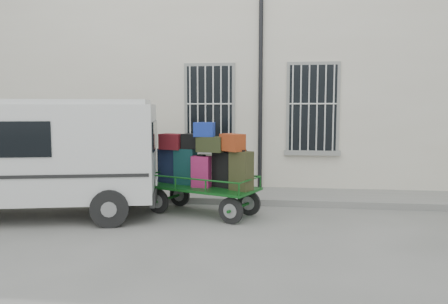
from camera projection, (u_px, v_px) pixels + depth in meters
name	position (u px, v px, depth m)	size (l,w,h in m)	color
ground	(206.00, 219.00, 8.84)	(80.00, 80.00, 0.00)	#61615D
building	(234.00, 85.00, 13.97)	(24.00, 5.15, 6.00)	beige
sidewalk	(221.00, 195.00, 11.00)	(24.00, 1.70, 0.15)	slate
luggage_cart	(202.00, 167.00, 9.22)	(2.72, 1.84, 1.96)	black
van	(39.00, 150.00, 8.96)	(5.11, 3.04, 2.42)	silver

